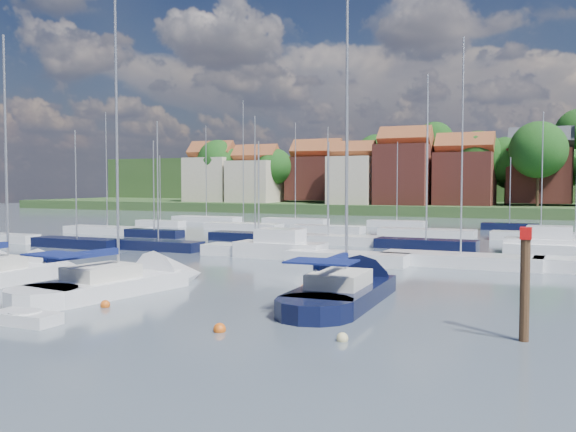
% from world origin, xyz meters
% --- Properties ---
extents(ground, '(260.00, 260.00, 0.00)m').
position_xyz_m(ground, '(0.00, 40.00, 0.00)').
color(ground, '#465360').
rests_on(ground, ground).
extents(sailboat_left, '(3.02, 11.42, 15.52)m').
position_xyz_m(sailboat_left, '(-14.57, 3.34, 0.35)').
color(sailboat_left, white).
rests_on(sailboat_left, ground).
extents(sailboat_centre, '(5.37, 13.39, 17.61)m').
position_xyz_m(sailboat_centre, '(-6.28, 3.57, 0.35)').
color(sailboat_centre, white).
rests_on(sailboat_centre, ground).
extents(sailboat_navy, '(4.10, 13.20, 18.00)m').
position_xyz_m(sailboat_navy, '(5.21, 6.43, 0.35)').
color(sailboat_navy, black).
rests_on(sailboat_navy, ground).
extents(tender, '(2.93, 1.40, 0.63)m').
position_xyz_m(tender, '(-4.91, -5.36, 0.24)').
color(tender, white).
rests_on(tender, ground).
extents(timber_piling, '(0.40, 0.40, 6.44)m').
position_xyz_m(timber_piling, '(13.95, 0.14, 1.13)').
color(timber_piling, '#4C331E').
rests_on(timber_piling, ground).
extents(buoy_c, '(0.46, 0.46, 0.46)m').
position_xyz_m(buoy_c, '(-4.33, -1.16, 0.00)').
color(buoy_c, '#D85914').
rests_on(buoy_c, ground).
extents(buoy_d, '(0.49, 0.49, 0.49)m').
position_xyz_m(buoy_d, '(3.06, -3.22, 0.00)').
color(buoy_d, '#D85914').
rests_on(buoy_d, ground).
extents(buoy_e, '(0.51, 0.51, 0.51)m').
position_xyz_m(buoy_e, '(2.36, 6.81, 0.00)').
color(buoy_e, '#D85914').
rests_on(buoy_e, ground).
extents(buoy_f, '(0.44, 0.44, 0.44)m').
position_xyz_m(buoy_f, '(7.90, -2.61, 0.00)').
color(buoy_f, beige).
rests_on(buoy_f, ground).
extents(buoy_g, '(0.45, 0.45, 0.45)m').
position_xyz_m(buoy_g, '(-8.69, 5.12, 0.00)').
color(buoy_g, beige).
rests_on(buoy_g, ground).
extents(marina_field, '(79.62, 41.41, 15.93)m').
position_xyz_m(marina_field, '(1.91, 35.15, 0.43)').
color(marina_field, white).
rests_on(marina_field, ground).
extents(far_shore_town, '(212.46, 90.00, 22.27)m').
position_xyz_m(far_shore_town, '(2.23, 132.67, 4.61)').
color(far_shore_town, '#3C592C').
rests_on(far_shore_town, ground).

